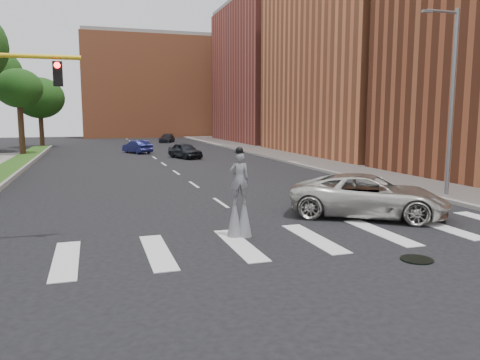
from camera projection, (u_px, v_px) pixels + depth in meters
ground_plane at (290, 250)px, 14.15m from camera, size 160.00×160.00×0.00m
median_curb at (14, 176)px, 29.89m from camera, size 0.20×60.00×0.28m
sidewalk_right at (306, 160)px, 41.47m from camera, size 5.00×90.00×0.18m
manhole at (417, 259)px, 13.15m from camera, size 0.90×0.90×0.04m
building_mid at (372, 36)px, 47.38m from camera, size 16.00×22.00×24.00m
building_far at (281, 75)px, 70.32m from camera, size 16.00×22.00×20.00m
building_backdrop at (154, 88)px, 88.34m from camera, size 26.00×14.00×18.00m
streetlight at (451, 97)px, 22.39m from camera, size 2.05×0.20×9.00m
stilt_performer at (239, 202)px, 15.54m from camera, size 0.83×0.58×3.02m
suv_crossing at (368, 196)px, 18.68m from camera, size 6.67×5.77×1.70m
car_near at (185, 151)px, 43.77m from camera, size 2.98×4.56×1.44m
car_mid at (137, 147)px, 49.48m from camera, size 3.00×4.39×1.37m
car_far at (167, 138)px, 68.86m from camera, size 3.15×4.59×1.23m
tree_6 at (19, 89)px, 45.26m from camera, size 4.44×4.44×8.49m
tree_7 at (40, 98)px, 57.65m from camera, size 5.91×5.91×8.62m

